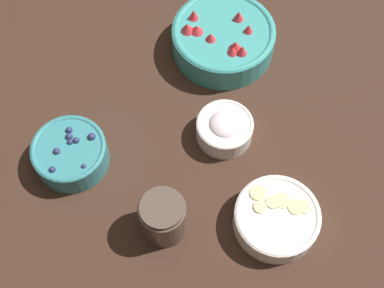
{
  "coord_description": "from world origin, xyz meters",
  "views": [
    {
      "loc": [
        0.3,
        -0.45,
        1.01
      ],
      "look_at": [
        -0.01,
        -0.05,
        0.05
      ],
      "focal_mm": 50.0,
      "sensor_mm": 36.0,
      "label": 1
    }
  ],
  "objects_px": {
    "bowl_strawberries": "(223,38)",
    "jar_chocolate": "(163,218)",
    "bowl_blueberries": "(70,153)",
    "bowl_cream": "(225,128)",
    "bowl_bananas": "(277,218)"
  },
  "relations": [
    {
      "from": "bowl_bananas",
      "to": "jar_chocolate",
      "type": "bearing_deg",
      "value": -141.21
    },
    {
      "from": "jar_chocolate",
      "to": "bowl_blueberries",
      "type": "bearing_deg",
      "value": -179.36
    },
    {
      "from": "bowl_strawberries",
      "to": "bowl_bananas",
      "type": "distance_m",
      "value": 0.44
    },
    {
      "from": "bowl_strawberries",
      "to": "jar_chocolate",
      "type": "bearing_deg",
      "value": -68.88
    },
    {
      "from": "bowl_strawberries",
      "to": "jar_chocolate",
      "type": "height_order",
      "value": "jar_chocolate"
    },
    {
      "from": "bowl_strawberries",
      "to": "bowl_blueberries",
      "type": "xyz_separation_m",
      "value": [
        -0.08,
        -0.43,
        -0.01
      ]
    },
    {
      "from": "bowl_strawberries",
      "to": "bowl_blueberries",
      "type": "relative_size",
      "value": 1.54
    },
    {
      "from": "bowl_bananas",
      "to": "jar_chocolate",
      "type": "distance_m",
      "value": 0.22
    },
    {
      "from": "bowl_bananas",
      "to": "bowl_cream",
      "type": "relative_size",
      "value": 1.38
    },
    {
      "from": "bowl_strawberries",
      "to": "jar_chocolate",
      "type": "distance_m",
      "value": 0.45
    },
    {
      "from": "bowl_cream",
      "to": "jar_chocolate",
      "type": "height_order",
      "value": "jar_chocolate"
    },
    {
      "from": "bowl_bananas",
      "to": "bowl_strawberries",
      "type": "bearing_deg",
      "value": 139.33
    },
    {
      "from": "bowl_strawberries",
      "to": "bowl_cream",
      "type": "distance_m",
      "value": 0.23
    },
    {
      "from": "bowl_blueberries",
      "to": "bowl_bananas",
      "type": "height_order",
      "value": "bowl_blueberries"
    },
    {
      "from": "bowl_strawberries",
      "to": "bowl_cream",
      "type": "height_order",
      "value": "bowl_strawberries"
    }
  ]
}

